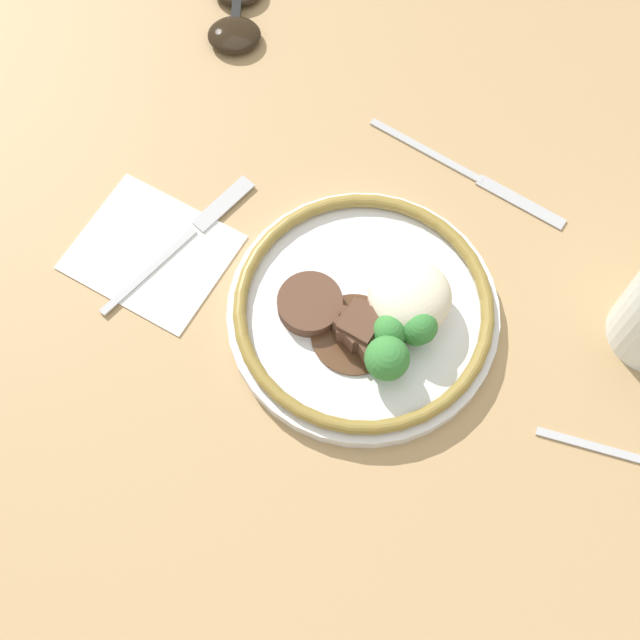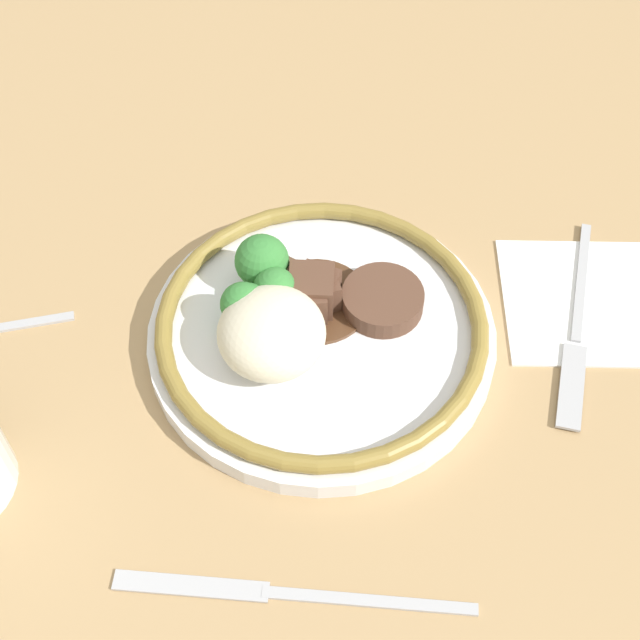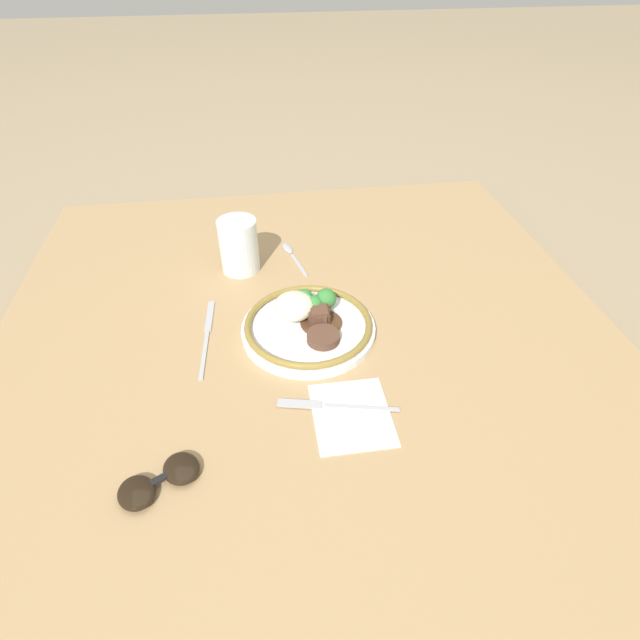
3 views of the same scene
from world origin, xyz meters
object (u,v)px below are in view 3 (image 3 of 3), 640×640
at_px(fork, 326,405).
at_px(knife, 207,334).
at_px(spoon, 290,252).
at_px(juice_glass, 239,248).
at_px(plate, 309,322).
at_px(sunglasses, 159,480).

bearing_deg(fork, knife, -34.30).
relative_size(fork, spoon, 1.28).
bearing_deg(juice_glass, knife, 162.22).
height_order(plate, fork, plate).
bearing_deg(spoon, plate, 168.23).
height_order(knife, spoon, spoon).
bearing_deg(sunglasses, juice_glass, -41.14).
xyz_separation_m(plate, juice_glass, (0.22, 0.12, 0.03)).
bearing_deg(sunglasses, spoon, -50.27).
xyz_separation_m(juice_glass, fork, (-0.41, -0.12, -0.05)).
relative_size(knife, spoon, 1.47).
bearing_deg(sunglasses, plate, -67.65).
relative_size(juice_glass, knife, 0.53).
bearing_deg(sunglasses, fork, -95.05).
relative_size(spoon, sunglasses, 1.18).
distance_m(spoon, sunglasses, 0.60).
bearing_deg(fork, juice_glass, -61.03).
distance_m(fork, sunglasses, 0.26).
xyz_separation_m(juice_glass, knife, (-0.21, 0.07, -0.05)).
bearing_deg(knife, sunglasses, 173.65).
height_order(spoon, sunglasses, sunglasses).
bearing_deg(spoon, knife, 132.07).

